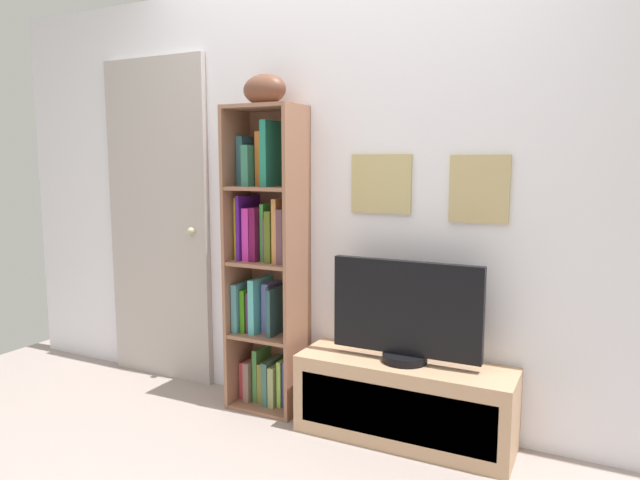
# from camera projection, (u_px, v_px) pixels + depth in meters

# --- Properties ---
(back_wall) EXTENTS (4.80, 0.08, 2.35)m
(back_wall) POSITION_uv_depth(u_px,v_px,m) (348.00, 200.00, 3.07)
(back_wall) COLOR white
(back_wall) RESTS_ON ground
(bookshelf) EXTENTS (0.41, 0.28, 1.67)m
(bookshelf) POSITION_uv_depth(u_px,v_px,m) (267.00, 267.00, 3.19)
(bookshelf) COLOR #92624A
(bookshelf) RESTS_ON ground
(football) EXTENTS (0.29, 0.20, 0.16)m
(football) POSITION_uv_depth(u_px,v_px,m) (264.00, 90.00, 3.02)
(football) COLOR brown
(football) RESTS_ON bookshelf
(tv_stand) EXTENTS (1.07, 0.34, 0.40)m
(tv_stand) POSITION_uv_depth(u_px,v_px,m) (404.00, 401.00, 2.84)
(tv_stand) COLOR tan
(tv_stand) RESTS_ON ground
(television) EXTENTS (0.74, 0.22, 0.50)m
(television) POSITION_uv_depth(u_px,v_px,m) (406.00, 313.00, 2.78)
(television) COLOR black
(television) RESTS_ON tv_stand
(door) EXTENTS (0.77, 0.09, 2.01)m
(door) POSITION_uv_depth(u_px,v_px,m) (158.00, 222.00, 3.61)
(door) COLOR #AFA5A1
(door) RESTS_ON ground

